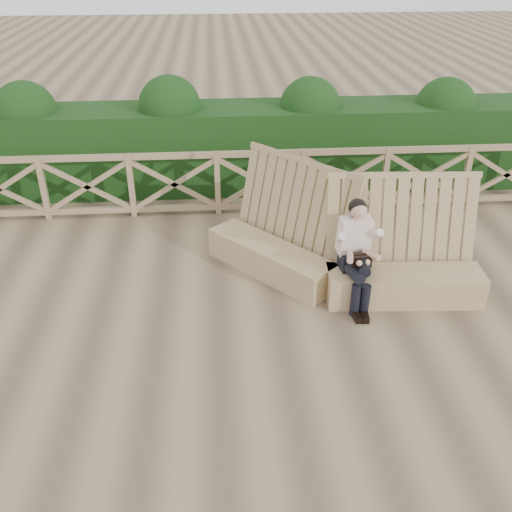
{
  "coord_description": "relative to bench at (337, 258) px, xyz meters",
  "views": [
    {
      "loc": [
        -0.72,
        -5.41,
        4.25
      ],
      "look_at": [
        -0.29,
        0.4,
        0.9
      ],
      "focal_mm": 40.0,
      "sensor_mm": 36.0,
      "label": 1
    }
  ],
  "objects": [
    {
      "name": "hedge",
      "position": [
        -0.86,
        3.55,
        0.36
      ],
      "size": [
        12.0,
        1.2,
        1.5
      ],
      "primitive_type": "cube",
      "color": "black",
      "rests_on": "ground"
    },
    {
      "name": "bench",
      "position": [
        0.0,
        0.0,
        0.0
      ],
      "size": [
        3.54,
        2.2,
        1.56
      ],
      "rotation": [
        0.0,
        0.0,
        -0.42
      ],
      "color": "#967955",
      "rests_on": "ground"
    },
    {
      "name": "guardrail",
      "position": [
        -0.86,
        2.35,
        0.16
      ],
      "size": [
        10.1,
        0.09,
        1.1
      ],
      "color": "#7D6048",
      "rests_on": "ground"
    },
    {
      "name": "woman",
      "position": [
        0.14,
        -0.41,
        0.35
      ],
      "size": [
        0.43,
        0.87,
        1.39
      ],
      "rotation": [
        0.0,
        0.0,
        0.12
      ],
      "color": "black",
      "rests_on": "ground"
    },
    {
      "name": "ground",
      "position": [
        -0.86,
        -1.15,
        -0.39
      ],
      "size": [
        60.0,
        60.0,
        0.0
      ],
      "primitive_type": "plane",
      "color": "brown",
      "rests_on": "ground"
    }
  ]
}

